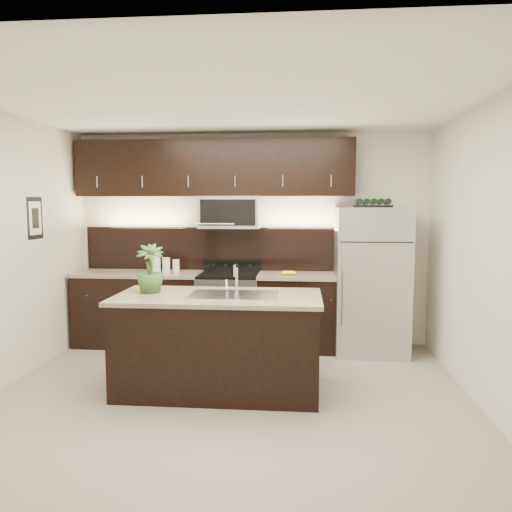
{
  "coord_description": "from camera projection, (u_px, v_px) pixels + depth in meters",
  "views": [
    {
      "loc": [
        0.65,
        -4.44,
        1.81
      ],
      "look_at": [
        0.19,
        0.55,
        1.28
      ],
      "focal_mm": 35.0,
      "sensor_mm": 36.0,
      "label": 1
    }
  ],
  "objects": [
    {
      "name": "ground",
      "position": [
        230.0,
        398.0,
        4.64
      ],
      "size": [
        4.5,
        4.5,
        0.0
      ],
      "primitive_type": "plane",
      "color": "gray",
      "rests_on": "ground"
    },
    {
      "name": "room_walls",
      "position": [
        216.0,
        216.0,
        4.44
      ],
      "size": [
        4.52,
        4.02,
        2.71
      ],
      "color": "beige",
      "rests_on": "ground"
    },
    {
      "name": "counter_run",
      "position": [
        213.0,
        310.0,
        6.31
      ],
      "size": [
        3.51,
        0.65,
        0.94
      ],
      "color": "black",
      "rests_on": "ground"
    },
    {
      "name": "upper_fixtures",
      "position": [
        216.0,
        177.0,
        6.28
      ],
      "size": [
        3.49,
        0.4,
        1.66
      ],
      "color": "black",
      "rests_on": "counter_run"
    },
    {
      "name": "island",
      "position": [
        219.0,
        343.0,
        4.81
      ],
      "size": [
        1.96,
        0.96,
        0.94
      ],
      "color": "black",
      "rests_on": "ground"
    },
    {
      "name": "sink_faucet",
      "position": [
        234.0,
        293.0,
        4.75
      ],
      "size": [
        0.84,
        0.5,
        0.28
      ],
      "color": "silver",
      "rests_on": "island"
    },
    {
      "name": "refrigerator",
      "position": [
        371.0,
        280.0,
        6.03
      ],
      "size": [
        0.85,
        0.77,
        1.76
      ],
      "primitive_type": "cube",
      "color": "#B2B2B7",
      "rests_on": "ground"
    },
    {
      "name": "wine_rack",
      "position": [
        373.0,
        203.0,
        5.94
      ],
      "size": [
        0.44,
        0.27,
        0.1
      ],
      "color": "black",
      "rests_on": "refrigerator"
    },
    {
      "name": "plant",
      "position": [
        150.0,
        269.0,
        4.86
      ],
      "size": [
        0.33,
        0.33,
        0.47
      ],
      "primitive_type": "imported",
      "rotation": [
        0.0,
        0.0,
        0.29
      ],
      "color": "#345E25",
      "rests_on": "island"
    },
    {
      "name": "canisters",
      "position": [
        164.0,
        265.0,
        6.29
      ],
      "size": [
        0.33,
        0.18,
        0.23
      ],
      "rotation": [
        0.0,
        0.0,
        0.35
      ],
      "color": "silver",
      "rests_on": "counter_run"
    },
    {
      "name": "french_press",
      "position": [
        344.0,
        266.0,
        6.05
      ],
      "size": [
        0.11,
        0.11,
        0.31
      ],
      "rotation": [
        0.0,
        0.0,
        0.18
      ],
      "color": "silver",
      "rests_on": "counter_run"
    },
    {
      "name": "bananas",
      "position": [
        285.0,
        273.0,
        6.1
      ],
      "size": [
        0.19,
        0.15,
        0.05
      ],
      "primitive_type": "ellipsoid",
      "rotation": [
        0.0,
        0.0,
        0.08
      ],
      "color": "yellow",
      "rests_on": "counter_run"
    }
  ]
}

